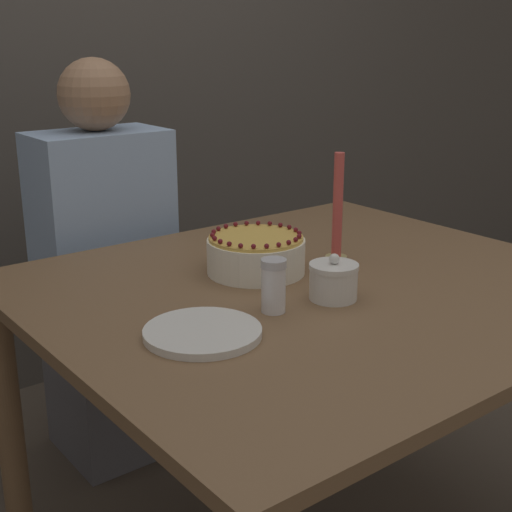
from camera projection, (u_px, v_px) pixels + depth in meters
The scene contains 8 objects.
wall_behind at pixel (61, 43), 2.60m from camera, with size 8.00×0.05×2.60m.
dining_table at pixel (317, 324), 1.73m from camera, with size 1.32×1.17×0.77m.
cake at pixel (256, 254), 1.76m from camera, with size 0.24×0.24×0.11m.
sugar_bowl at pixel (333, 281), 1.59m from camera, with size 0.11×0.11×0.11m.
sugar_shaker at pixel (274, 285), 1.51m from camera, with size 0.05×0.05×0.12m.
plate_stack at pixel (203, 332), 1.40m from camera, with size 0.23×0.23×0.02m.
candle at pixel (337, 219), 1.81m from camera, with size 0.06×0.06×0.29m.
person_man_blue_shirt at pixel (107, 290), 2.25m from camera, with size 0.40×0.34×1.27m.
Camera 1 is at (-1.10, -1.18, 1.33)m, focal length 50.00 mm.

